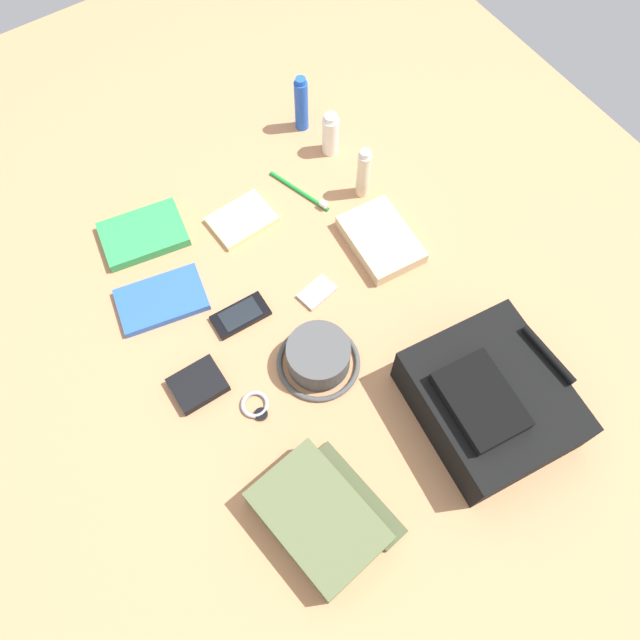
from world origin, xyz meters
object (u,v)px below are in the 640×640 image
toiletry_pouch (320,517)px  toothpaste_tube (330,134)px  deodorant_spray (301,104)px  toothbrush (302,193)px  travel_guidebook (162,300)px  lotion_bottle (363,174)px  backpack (489,400)px  media_player (317,292)px  notepad (243,219)px  paperback_novel (143,235)px  folded_towel (381,240)px  wallet (198,385)px  wristwatch (256,406)px  cell_phone (241,315)px  bucket_hat (318,357)px

toiletry_pouch → toothpaste_tube: bearing=144.9°
deodorant_spray → toothbrush: size_ratio=0.90×
travel_guidebook → lotion_bottle: bearing=90.2°
backpack → deodorant_spray: (-0.88, 0.11, 0.01)m
media_player → notepad: 0.27m
media_player → backpack: bearing=17.8°
backpack → paperback_novel: backpack is taller
toiletry_pouch → lotion_bottle: lotion_bottle is taller
deodorant_spray → folded_towel: deodorant_spray is taller
wallet → folded_towel: 0.55m
travel_guidebook → folded_towel: bearing=73.8°
lotion_bottle → media_player: lotion_bottle is taller
paperback_novel → media_player: paperback_novel is taller
travel_guidebook → wallet: (0.23, -0.03, 0.00)m
wristwatch → wallet: wallet is taller
toiletry_pouch → toothpaste_tube: (-0.77, 0.54, 0.02)m
deodorant_spray → lotion_bottle: bearing=1.4°
wristwatch → wallet: size_ratio=0.65×
cell_phone → wallet: wallet is taller
toiletry_pouch → toothpaste_tube: 0.94m
media_player → notepad: size_ratio=0.61×
bucket_hat → media_player: (-0.15, 0.09, -0.03)m
deodorant_spray → notepad: 0.35m
toiletry_pouch → toothpaste_tube: toothpaste_tube is taller
cell_phone → paperback_novel: bearing=-164.7°
bucket_hat → travel_guidebook: bearing=-146.5°
lotion_bottle → cell_phone: size_ratio=1.16×
toiletry_pouch → backpack: bearing=89.7°
backpack → bucket_hat: bearing=-140.7°
toothpaste_tube → travel_guidebook: bearing=-74.4°
media_player → folded_towel: (-0.03, 0.20, 0.01)m
wristwatch → notepad: (-0.43, 0.22, 0.00)m
paperback_novel → cell_phone: 0.33m
lotion_bottle → notepad: bearing=-107.0°
lotion_bottle → folded_towel: 0.17m
lotion_bottle → toothbrush: 0.16m
notepad → folded_towel: (0.24, 0.24, 0.01)m
toiletry_pouch → travel_guidebook: toiletry_pouch is taller
folded_towel → cell_phone: bearing=-92.3°
toothbrush → toothpaste_tube: bearing=119.9°
lotion_bottle → wallet: lotion_bottle is taller
notepad → deodorant_spray: bearing=118.5°
bucket_hat → travel_guidebook: bucket_hat is taller
wallet → toothbrush: bearing=124.0°
deodorant_spray → paperback_novel: bearing=-80.3°
deodorant_spray → wristwatch: bearing=-39.9°
paperback_novel → wristwatch: paperback_novel is taller
notepad → lotion_bottle: bearing=69.5°
cell_phone → folded_towel: size_ratio=0.65×
lotion_bottle → wristwatch: size_ratio=2.13×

